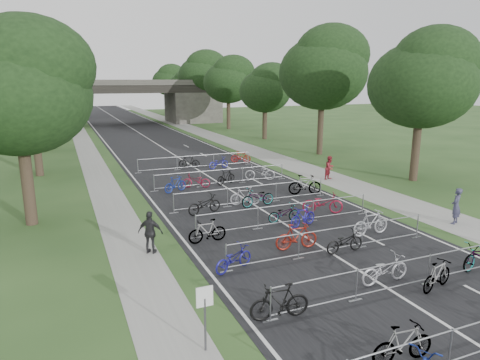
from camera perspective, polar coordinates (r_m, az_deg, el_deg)
The scene contains 53 objects.
road at distance 57.75m, azimuth -12.95°, elevation 5.92°, with size 11.00×140.00×0.01m, color black.
sidewalk_right at distance 59.63m, azimuth -5.33°, elevation 6.41°, with size 3.00×140.00×0.01m, color gray.
sidewalk_left at distance 56.95m, azimuth -20.42°, elevation 5.34°, with size 2.00×140.00×0.01m, color gray.
lane_markings at distance 57.75m, azimuth -12.95°, elevation 5.91°, with size 0.12×140.00×0.00m, color silver.
overpass_bridge at distance 72.23m, azimuth -15.24°, elevation 9.99°, with size 31.00×8.00×7.05m.
park_sign at distance 11.44m, azimuth -4.72°, elevation -16.49°, with size 0.45×0.06×1.83m.
tree_left_0 at distance 22.47m, azimuth -27.37°, elevation 10.61°, with size 6.72×6.72×10.25m.
tree_right_0 at distance 32.06m, azimuth 23.36°, elevation 12.10°, with size 7.17×7.17×10.93m.
tree_left_1 at distance 34.45m, azimuth -26.12°, elevation 12.47°, with size 7.56×7.56×11.53m.
tree_right_1 at distance 41.36m, azimuth 11.18°, elevation 14.25°, with size 8.18×8.18×12.47m.
tree_left_2 at distance 46.45m, azimuth -25.52°, elevation 13.37°, with size 8.40×8.40×12.81m.
tree_right_2 at distance 51.77m, azimuth 3.52°, elevation 12.03°, with size 6.16×6.16×9.39m.
tree_left_3 at distance 58.43m, azimuth -24.92°, elevation 11.52°, with size 6.72×6.72×10.25m.
tree_right_3 at distance 62.75m, azimuth -1.45°, elevation 13.13°, with size 7.17×7.17×10.93m.
tree_left_4 at distance 70.43m, azimuth -24.72°, elevation 12.27°, with size 7.56×7.56×11.53m.
tree_right_4 at distance 74.05m, azimuth -4.95°, elevation 13.84°, with size 8.18×8.18×12.47m.
tree_left_5 at distance 82.44m, azimuth -24.58°, elevation 12.81°, with size 8.40×8.40×12.81m.
tree_right_5 at distance 85.54m, azimuth -7.47°, elevation 12.37°, with size 6.16×6.16×9.39m.
tree_left_6 at distance 94.43m, azimuth -24.34°, elevation 11.73°, with size 6.72×6.72×10.25m.
tree_right_6 at distance 97.15m, azimuth -9.43°, elevation 12.96°, with size 7.17×7.17×10.93m.
barrier_row_1 at distance 15.45m, azimuth 19.86°, elevation -12.06°, with size 9.70×0.08×1.10m.
barrier_row_2 at distance 18.00m, azimuth 12.09°, elevation -7.89°, with size 9.70×0.08×1.10m.
barrier_row_3 at distance 21.04m, azimuth 6.19°, elevation -4.57°, with size 9.70×0.08×1.10m.
barrier_row_4 at distance 24.46m, azimuth 1.66°, elevation -1.97°, with size 9.70×0.08×1.10m.
barrier_row_5 at distance 28.95m, azimuth -2.44°, elevation 0.41°, with size 9.70×0.08×1.10m.
barrier_row_6 at distance 34.53m, azimuth -5.93°, elevation 2.42°, with size 9.70×0.08×1.10m.
bike_1 at distance 12.07m, azimuth 20.88°, elevation -19.75°, with size 0.50×1.76×1.06m, color #929499.
bike_4 at distance 13.14m, azimuth 5.30°, elevation -15.88°, with size 0.52×1.85×1.11m, color black.
bike_5 at distance 15.98m, azimuth 18.74°, elevation -11.21°, with size 0.68×1.96×1.03m, color #B4B4BC.
bike_6 at distance 16.15m, azimuth 24.81°, elevation -11.50°, with size 0.48×1.71×1.03m, color #929499.
bike_7 at distance 18.59m, azimuth 29.39°, elevation -8.72°, with size 0.71×2.03×1.07m, color #929499.
bike_8 at distance 16.13m, azimuth -0.87°, elevation -10.43°, with size 0.62×1.78×0.93m, color navy.
bike_9 at distance 18.13m, azimuth 7.54°, elevation -7.50°, with size 0.53×1.87×1.13m, color maroon.
bike_10 at distance 18.21m, azimuth 13.78°, elevation -8.02°, with size 0.61×1.76×0.92m, color black.
bike_11 at distance 20.42m, azimuth 17.05°, elevation -5.52°, with size 0.55×1.96×1.18m, color #B0B2B8.
bike_12 at distance 18.77m, azimuth -4.38°, elevation -6.83°, with size 0.49×1.73×1.04m, color #929499.
bike_13 at distance 21.48m, azimuth 5.86°, elevation -4.46°, with size 0.60×1.71×0.90m, color #929499.
bike_14 at distance 20.90m, azimuth 8.39°, elevation -4.85°, with size 0.49×1.72×1.03m, color navy.
bike_15 at distance 23.14m, azimuth 10.97°, elevation -3.05°, with size 0.75×2.14×1.13m, color maroon.
bike_16 at distance 22.74m, azimuth -4.79°, elevation -3.27°, with size 0.68×1.95×1.03m, color black.
bike_17 at distance 24.21m, azimuth 0.71°, elevation -2.18°, with size 0.49×1.74×1.05m, color #ABABB3.
bike_18 at distance 23.97m, azimuth 2.42°, elevation -2.33°, with size 0.71×2.03×1.07m, color #929499.
bike_19 at distance 26.73m, azimuth 8.65°, elevation -0.64°, with size 0.59×2.08×1.25m, color #929499.
bike_20 at distance 27.34m, azimuth -8.62°, elevation -0.57°, with size 0.48×1.69×1.02m, color navy.
bike_21 at distance 28.29m, azimuth -5.84°, elevation -0.10°, with size 0.63×1.81×0.95m, color maroon.
bike_22 at distance 29.08m, azimuth -1.86°, elevation 0.40°, with size 0.48×1.70×1.02m, color black.
bike_23 at distance 30.32m, azimuth 2.68°, elevation 1.01°, with size 0.74×2.13×1.12m, color #9B9CA2.
bike_25 at distance 34.79m, azimuth -6.79°, elevation 2.42°, with size 0.48×1.69×1.02m, color black.
bike_26 at distance 34.37m, azimuth -2.88°, elevation 2.30°, with size 0.62×1.79×0.94m, color #1D1C9E.
bike_27 at distance 36.79m, azimuth 0.09°, elevation 3.10°, with size 0.48×1.70×1.02m, color maroon.
pedestrian_a at distance 23.52m, azimuth 26.86°, elevation -3.14°, with size 0.66×0.43×1.80m, color #34344E.
pedestrian_b at distance 31.15m, azimuth 11.88°, elevation 1.60°, with size 0.82×0.64×1.69m, color maroon.
pedestrian_c at distance 17.86m, azimuth -11.85°, elevation -6.88°, with size 1.04×0.43×1.78m, color #232325.
Camera 1 is at (-9.82, -6.49, 6.91)m, focal length 32.00 mm.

